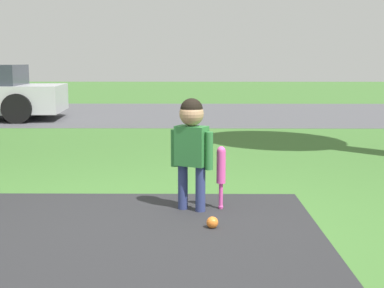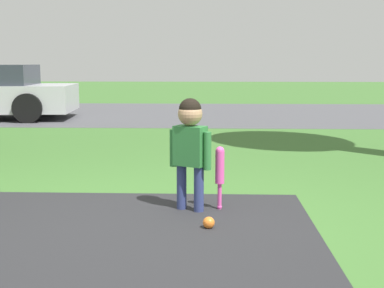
% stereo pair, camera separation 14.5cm
% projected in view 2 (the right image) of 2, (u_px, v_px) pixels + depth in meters
% --- Properties ---
extents(ground_plane, '(60.00, 60.00, 0.00)m').
position_uv_depth(ground_plane, '(154.00, 226.00, 4.12)').
color(ground_plane, '#3D6B2D').
extents(street_strip, '(40.00, 6.00, 0.01)m').
position_uv_depth(street_strip, '(195.00, 113.00, 13.09)').
color(street_strip, '#4C4C51').
rests_on(street_strip, ground).
extents(child, '(0.36, 0.25, 0.96)m').
position_uv_depth(child, '(190.00, 138.00, 4.45)').
color(child, navy).
rests_on(child, ground).
extents(baseball_bat, '(0.08, 0.08, 0.55)m').
position_uv_depth(baseball_bat, '(220.00, 169.00, 4.52)').
color(baseball_bat, '#E54CA5').
rests_on(baseball_bat, ground).
extents(sports_ball, '(0.09, 0.09, 0.09)m').
position_uv_depth(sports_ball, '(209.00, 223.00, 4.05)').
color(sports_ball, orange).
rests_on(sports_ball, ground).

